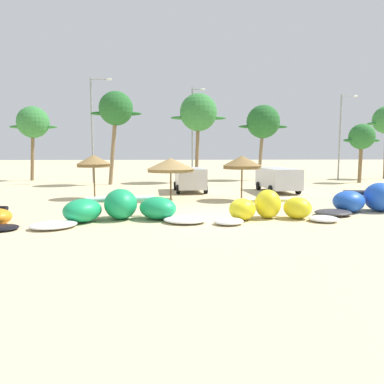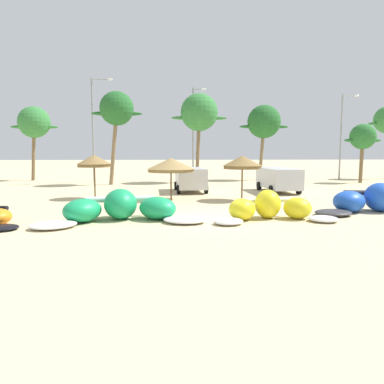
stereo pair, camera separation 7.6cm
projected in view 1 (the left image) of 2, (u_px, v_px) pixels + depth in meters
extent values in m
plane|color=beige|center=(218.00, 217.00, 17.23)|extent=(260.00, 260.00, 0.00)
ellipsoid|color=black|center=(2.00, 228.00, 14.45)|extent=(1.74, 1.70, 0.19)
ellipsoid|color=white|center=(54.00, 225.00, 14.76)|extent=(2.37, 2.22, 0.28)
ellipsoid|color=#199E5B|center=(83.00, 211.00, 16.01)|extent=(2.19, 2.36, 1.04)
ellipsoid|color=#199E5B|center=(121.00, 204.00, 16.75)|extent=(1.76, 2.08, 1.40)
ellipsoid|color=#199E5B|center=(158.00, 208.00, 16.71)|extent=(2.39, 2.40, 1.04)
ellipsoid|color=white|center=(185.00, 220.00, 15.90)|extent=(2.15, 1.85, 0.28)
cylinder|color=white|center=(120.00, 199.00, 17.38)|extent=(3.19, 0.75, 0.29)
cube|color=white|center=(121.00, 205.00, 16.57)|extent=(1.24, 0.84, 0.04)
ellipsoid|color=white|center=(229.00, 221.00, 15.56)|extent=(1.68, 1.62, 0.27)
ellipsoid|color=yellow|center=(242.00, 209.00, 16.50)|extent=(1.69, 1.73, 0.99)
ellipsoid|color=yellow|center=(268.00, 204.00, 16.99)|extent=(1.28, 1.39, 1.34)
ellipsoid|color=yellow|center=(297.00, 208.00, 16.86)|extent=(1.75, 1.77, 0.99)
ellipsoid|color=white|center=(324.00, 219.00, 16.16)|extent=(1.58, 1.50, 0.27)
cylinder|color=white|center=(265.00, 200.00, 17.43)|extent=(2.53, 0.41, 0.23)
cube|color=white|center=(269.00, 204.00, 16.86)|extent=(0.95, 0.54, 0.04)
ellipsoid|color=#333338|center=(333.00, 212.00, 17.74)|extent=(2.08, 1.86, 0.30)
ellipsoid|color=blue|center=(349.00, 201.00, 18.72)|extent=(2.37, 2.38, 1.11)
ellipsoid|color=blue|center=(380.00, 197.00, 18.98)|extent=(1.81, 2.03, 1.49)
cylinder|color=#333338|center=(375.00, 193.00, 19.59)|extent=(3.27, 0.80, 0.30)
cube|color=#333338|center=(381.00, 197.00, 18.80)|extent=(1.27, 0.83, 0.04)
cylinder|color=brown|center=(94.00, 181.00, 24.13)|extent=(0.10, 0.10, 2.29)
cone|color=olive|center=(94.00, 159.00, 23.98)|extent=(2.26, 2.26, 0.61)
cylinder|color=brown|center=(94.00, 166.00, 24.02)|extent=(2.15, 2.15, 0.20)
cylinder|color=brown|center=(171.00, 184.00, 23.78)|extent=(0.10, 0.10, 1.98)
cone|color=#9E7F4C|center=(171.00, 164.00, 23.63)|extent=(3.14, 3.14, 0.72)
cylinder|color=olive|center=(171.00, 171.00, 23.68)|extent=(2.98, 2.98, 0.20)
cylinder|color=brown|center=(242.00, 183.00, 23.27)|extent=(0.10, 0.10, 2.21)
cone|color=olive|center=(242.00, 161.00, 23.11)|extent=(2.49, 2.49, 0.64)
cylinder|color=brown|center=(242.00, 167.00, 23.16)|extent=(2.36, 2.36, 0.20)
cube|color=silver|center=(278.00, 178.00, 28.13)|extent=(2.25, 5.23, 1.50)
cube|color=black|center=(272.00, 174.00, 29.50)|extent=(2.07, 1.36, 0.56)
cylinder|color=black|center=(258.00, 186.00, 29.68)|extent=(0.27, 0.69, 0.68)
cylinder|color=black|center=(283.00, 186.00, 29.90)|extent=(0.27, 0.69, 0.68)
cylinder|color=black|center=(271.00, 190.00, 26.52)|extent=(0.27, 0.69, 0.68)
cylinder|color=black|center=(298.00, 190.00, 26.74)|extent=(0.27, 0.69, 0.68)
cube|color=silver|center=(190.00, 178.00, 28.35)|extent=(2.28, 4.74, 1.50)
cube|color=black|center=(188.00, 173.00, 29.59)|extent=(2.07, 1.26, 0.56)
cylinder|color=black|center=(175.00, 186.00, 29.74)|extent=(0.27, 0.69, 0.68)
cylinder|color=black|center=(200.00, 186.00, 29.97)|extent=(0.27, 0.69, 0.68)
cylinder|color=black|center=(178.00, 189.00, 26.89)|extent=(0.27, 0.69, 0.68)
cylinder|color=black|center=(206.00, 189.00, 27.13)|extent=(0.27, 0.69, 0.68)
cylinder|color=brown|center=(33.00, 152.00, 39.45)|extent=(0.73, 0.36, 6.29)
sphere|color=#337A38|center=(33.00, 122.00, 39.12)|extent=(3.37, 3.37, 3.37)
ellipsoid|color=#337A38|center=(20.00, 127.00, 39.08)|extent=(2.36, 0.50, 0.36)
ellipsoid|color=#337A38|center=(46.00, 127.00, 39.27)|extent=(2.36, 0.50, 0.36)
cylinder|color=#7F6647|center=(113.00, 147.00, 34.38)|extent=(1.05, 0.36, 7.14)
sphere|color=#236028|center=(116.00, 108.00, 34.02)|extent=(3.18, 3.18, 3.18)
ellipsoid|color=#236028|center=(102.00, 113.00, 33.98)|extent=(2.22, 0.50, 0.36)
ellipsoid|color=#236028|center=(130.00, 114.00, 34.16)|extent=(2.22, 0.50, 0.36)
cylinder|color=brown|center=(197.00, 148.00, 37.05)|extent=(0.59, 0.36, 7.07)
sphere|color=#337A38|center=(198.00, 112.00, 36.67)|extent=(3.76, 3.76, 3.76)
ellipsoid|color=#337A38|center=(184.00, 118.00, 36.63)|extent=(2.63, 0.50, 0.36)
ellipsoid|color=#337A38|center=(213.00, 118.00, 36.84)|extent=(2.63, 0.50, 0.36)
cylinder|color=#7F6647|center=(261.00, 151.00, 40.30)|extent=(0.72, 0.36, 6.41)
sphere|color=#236028|center=(263.00, 122.00, 39.97)|extent=(3.64, 3.64, 3.64)
ellipsoid|color=#236028|center=(250.00, 127.00, 39.93)|extent=(2.55, 0.50, 0.36)
ellipsoid|color=#236028|center=(276.00, 127.00, 40.12)|extent=(2.55, 0.50, 0.36)
cylinder|color=brown|center=(360.00, 160.00, 36.62)|extent=(0.39, 0.36, 4.62)
sphere|color=#286B2D|center=(362.00, 137.00, 36.37)|extent=(2.54, 2.54, 2.54)
ellipsoid|color=#286B2D|center=(352.00, 140.00, 36.34)|extent=(1.78, 0.50, 0.36)
ellipsoid|color=#286B2D|center=(371.00, 140.00, 36.48)|extent=(1.78, 0.50, 0.36)
ellipsoid|color=#337A38|center=(376.00, 124.00, 41.66)|extent=(2.20, 0.50, 0.36)
cylinder|color=gray|center=(92.00, 131.00, 36.03)|extent=(0.18, 0.18, 10.30)
cylinder|color=gray|center=(100.00, 79.00, 35.55)|extent=(1.79, 0.10, 0.10)
ellipsoid|color=silver|center=(109.00, 79.00, 35.61)|extent=(0.56, 0.24, 0.20)
cylinder|color=gray|center=(192.00, 135.00, 39.02)|extent=(0.18, 0.18, 9.85)
cylinder|color=gray|center=(198.00, 89.00, 38.54)|extent=(1.10, 0.10, 0.10)
ellipsoid|color=silver|center=(203.00, 89.00, 38.58)|extent=(0.56, 0.24, 0.20)
cylinder|color=gray|center=(340.00, 138.00, 40.25)|extent=(0.18, 0.18, 9.35)
cylinder|color=gray|center=(349.00, 96.00, 39.81)|extent=(1.58, 0.10, 0.10)
ellipsoid|color=silver|center=(356.00, 96.00, 39.86)|extent=(0.56, 0.24, 0.20)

